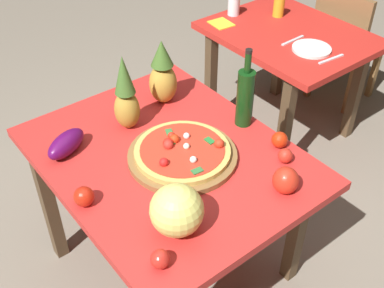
# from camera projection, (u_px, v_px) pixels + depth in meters

# --- Properties ---
(ground_plane) EXTENTS (10.00, 10.00, 0.00)m
(ground_plane) POSITION_uv_depth(u_px,v_px,m) (172.00, 263.00, 2.46)
(ground_plane) COLOR gray
(display_table) EXTENTS (1.16, 0.93, 0.73)m
(display_table) POSITION_uv_depth(u_px,v_px,m) (168.00, 170.00, 2.05)
(display_table) COLOR #4F3924
(display_table) RESTS_ON ground_plane
(background_table) EXTENTS (0.95, 0.76, 0.73)m
(background_table) POSITION_uv_depth(u_px,v_px,m) (287.00, 49.00, 2.95)
(background_table) COLOR #4F3924
(background_table) RESTS_ON ground_plane
(dining_chair) EXTENTS (0.44, 0.44, 0.85)m
(dining_chair) POSITION_uv_depth(u_px,v_px,m) (345.00, 41.00, 3.33)
(dining_chair) COLOR brown
(dining_chair) RESTS_ON ground_plane
(pizza_board) EXTENTS (0.45, 0.45, 0.02)m
(pizza_board) POSITION_uv_depth(u_px,v_px,m) (182.00, 156.00, 1.97)
(pizza_board) COLOR brown
(pizza_board) RESTS_ON display_table
(pizza) EXTENTS (0.39, 0.39, 0.06)m
(pizza) POSITION_uv_depth(u_px,v_px,m) (182.00, 151.00, 1.95)
(pizza) COLOR tan
(pizza) RESTS_ON pizza_board
(wine_bottle) EXTENTS (0.08, 0.08, 0.37)m
(wine_bottle) POSITION_uv_depth(u_px,v_px,m) (245.00, 97.00, 2.08)
(wine_bottle) COLOR #103812
(wine_bottle) RESTS_ON display_table
(pineapple_left) EXTENTS (0.13, 0.13, 0.32)m
(pineapple_left) POSITION_uv_depth(u_px,v_px,m) (163.00, 75.00, 2.21)
(pineapple_left) COLOR #B48C34
(pineapple_left) RESTS_ON display_table
(pineapple_right) EXTENTS (0.11, 0.11, 0.35)m
(pineapple_right) POSITION_uv_depth(u_px,v_px,m) (126.00, 97.00, 2.05)
(pineapple_right) COLOR #AB8933
(pineapple_right) RESTS_ON display_table
(melon) EXTENTS (0.19, 0.19, 0.19)m
(melon) POSITION_uv_depth(u_px,v_px,m) (177.00, 210.00, 1.62)
(melon) COLOR #E1DD6D
(melon) RESTS_ON display_table
(bell_pepper) EXTENTS (0.10, 0.10, 0.11)m
(bell_pepper) POSITION_uv_depth(u_px,v_px,m) (286.00, 180.00, 1.80)
(bell_pepper) COLOR red
(bell_pepper) RESTS_ON display_table
(eggplant) EXTENTS (0.16, 0.22, 0.09)m
(eggplant) POSITION_uv_depth(u_px,v_px,m) (66.00, 144.00, 1.98)
(eggplant) COLOR #510D4D
(eggplant) RESTS_ON display_table
(tomato_near_board) EXTENTS (0.07, 0.07, 0.07)m
(tomato_near_board) POSITION_uv_depth(u_px,v_px,m) (280.00, 140.00, 2.01)
(tomato_near_board) COLOR red
(tomato_near_board) RESTS_ON display_table
(tomato_by_bottle) EXTENTS (0.07, 0.07, 0.07)m
(tomato_by_bottle) POSITION_uv_depth(u_px,v_px,m) (160.00, 259.00, 1.54)
(tomato_by_bottle) COLOR red
(tomato_by_bottle) RESTS_ON display_table
(tomato_at_corner) EXTENTS (0.06, 0.06, 0.06)m
(tomato_at_corner) POSITION_uv_depth(u_px,v_px,m) (285.00, 156.00, 1.94)
(tomato_at_corner) COLOR red
(tomato_at_corner) RESTS_ON display_table
(tomato_beside_pepper) EXTENTS (0.08, 0.08, 0.08)m
(tomato_beside_pepper) POSITION_uv_depth(u_px,v_px,m) (84.00, 197.00, 1.75)
(tomato_beside_pepper) COLOR red
(tomato_beside_pepper) RESTS_ON display_table
(drinking_glass_juice) EXTENTS (0.07, 0.07, 0.12)m
(drinking_glass_juice) POSITION_uv_depth(u_px,v_px,m) (279.00, 7.00, 3.02)
(drinking_glass_juice) COLOR gold
(drinking_glass_juice) RESTS_ON background_table
(drinking_glass_water) EXTENTS (0.08, 0.08, 0.12)m
(drinking_glass_water) POSITION_uv_depth(u_px,v_px,m) (234.00, 6.00, 3.03)
(drinking_glass_water) COLOR silver
(drinking_glass_water) RESTS_ON background_table
(dinner_plate) EXTENTS (0.22, 0.22, 0.02)m
(dinner_plate) POSITION_uv_depth(u_px,v_px,m) (312.00, 49.00, 2.70)
(dinner_plate) COLOR white
(dinner_plate) RESTS_ON background_table
(fork_utensil) EXTENTS (0.02, 0.18, 0.01)m
(fork_utensil) POSITION_uv_depth(u_px,v_px,m) (293.00, 40.00, 2.78)
(fork_utensil) COLOR silver
(fork_utensil) RESTS_ON background_table
(knife_utensil) EXTENTS (0.03, 0.18, 0.01)m
(knife_utensil) POSITION_uv_depth(u_px,v_px,m) (331.00, 59.00, 2.61)
(knife_utensil) COLOR silver
(knife_utensil) RESTS_ON background_table
(napkin_folded) EXTENTS (0.15, 0.13, 0.01)m
(napkin_folded) POSITION_uv_depth(u_px,v_px,m) (221.00, 24.00, 2.96)
(napkin_folded) COLOR yellow
(napkin_folded) RESTS_ON background_table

